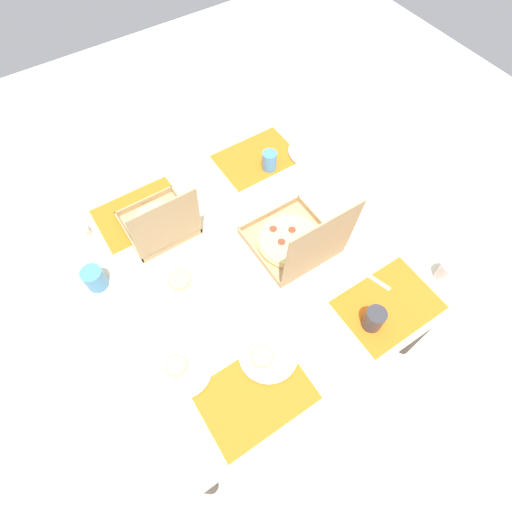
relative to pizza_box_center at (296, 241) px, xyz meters
name	(u,v)px	position (x,y,z in m)	size (l,w,h in m)	color
ground_plane	(256,326)	(0.15, -0.06, -0.80)	(6.00, 6.00, 0.00)	beige
dining_table	(256,269)	(0.15, -0.06, -0.15)	(1.31, 1.19, 0.75)	#3F3328
placemat_near_left	(257,158)	(-0.14, -0.50, -0.05)	(0.36, 0.26, 0.00)	orange
placemat_near_right	(141,213)	(0.45, -0.50, -0.05)	(0.36, 0.26, 0.00)	orange
placemat_far_left	(388,305)	(-0.14, 0.39, -0.05)	(0.36, 0.26, 0.00)	orange
placemat_far_right	(255,395)	(0.45, 0.39, -0.05)	(0.36, 0.26, 0.00)	orange
pizza_box_center	(296,241)	(0.00, 0.00, 0.00)	(0.31, 0.33, 0.34)	tan
pizza_box_corner_right	(160,224)	(0.41, -0.37, -0.01)	(0.27, 0.29, 0.30)	tan
plate_far_left	(182,369)	(0.61, 0.19, -0.04)	(0.20, 0.20, 0.03)	white
plate_middle	(310,152)	(-0.37, -0.39, -0.04)	(0.20, 0.20, 0.02)	white
plate_far_right	(182,286)	(0.46, -0.09, -0.04)	(0.23, 0.23, 0.03)	white
plate_near_right	(268,354)	(0.34, 0.30, -0.04)	(0.21, 0.21, 0.03)	white
cup_clear_left	(95,278)	(0.72, -0.28, -0.01)	(0.08, 0.08, 0.09)	teal
cup_red	(374,319)	(-0.04, 0.41, 0.00)	(0.07, 0.07, 0.10)	#333338
cup_clear_right	(269,161)	(-0.15, -0.42, -0.01)	(0.07, 0.07, 0.09)	teal
cup_spare	(447,272)	(-0.39, 0.42, -0.01)	(0.07, 0.07, 0.09)	silver
condiment_bowl	(80,233)	(0.70, -0.52, -0.03)	(0.08, 0.08, 0.05)	white
fork_by_far_left	(368,276)	(-0.16, 0.26, -0.05)	(0.19, 0.02, 0.01)	#B7B7BC
knife_by_near_right	(324,191)	(-0.28, -0.17, -0.05)	(0.21, 0.02, 0.01)	#B7B7BC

